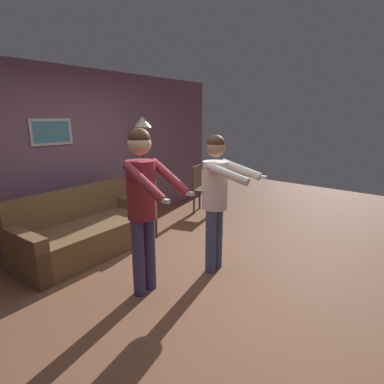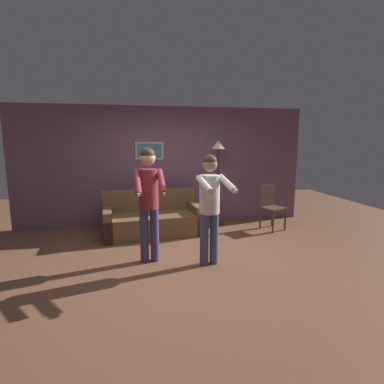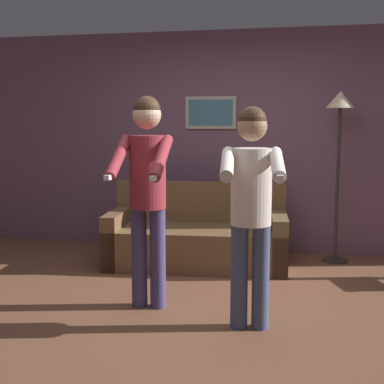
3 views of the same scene
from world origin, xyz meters
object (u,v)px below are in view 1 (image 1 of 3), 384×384
(couch, at_px, (87,233))
(person_standing_right, at_px, (216,192))
(torchiere_lamp, at_px, (143,136))
(person_standing_left, at_px, (143,197))
(dining_chair_distant, at_px, (201,186))

(couch, bearing_deg, person_standing_right, -65.87)
(torchiere_lamp, height_order, person_standing_right, torchiere_lamp)
(couch, bearing_deg, person_standing_left, -95.17)
(couch, distance_m, person_standing_left, 1.61)
(torchiere_lamp, bearing_deg, person_standing_right, -108.55)
(person_standing_left, height_order, dining_chair_distant, person_standing_left)
(person_standing_left, relative_size, person_standing_right, 1.06)
(person_standing_right, bearing_deg, torchiere_lamp, 71.45)
(couch, xyz_separation_m, person_standing_right, (0.75, -1.68, 0.73))
(torchiere_lamp, distance_m, dining_chair_distant, 1.52)
(dining_chair_distant, bearing_deg, torchiere_lamp, 152.96)
(couch, distance_m, dining_chair_distant, 2.49)
(couch, xyz_separation_m, person_standing_left, (-0.13, -1.40, 0.79))
(person_standing_right, height_order, dining_chair_distant, person_standing_right)
(person_standing_left, xyz_separation_m, dining_chair_distant, (2.61, 1.34, -0.54))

